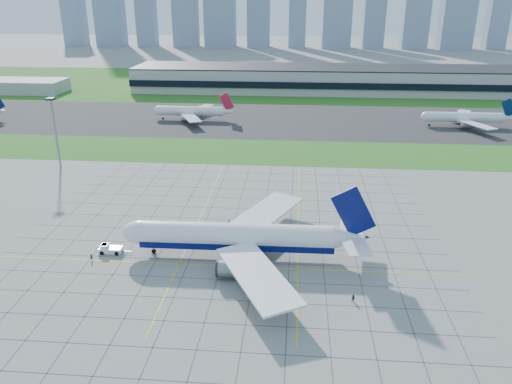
# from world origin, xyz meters

# --- Properties ---
(ground) EXTENTS (1400.00, 1400.00, 0.00)m
(ground) POSITION_xyz_m (0.00, 0.00, 0.00)
(ground) COLOR gray
(ground) RESTS_ON ground
(grass_median) EXTENTS (700.00, 35.00, 0.04)m
(grass_median) POSITION_xyz_m (0.00, 90.00, 0.02)
(grass_median) COLOR #36661D
(grass_median) RESTS_ON ground
(asphalt_taxiway) EXTENTS (700.00, 75.00, 0.04)m
(asphalt_taxiway) POSITION_xyz_m (0.00, 145.00, 0.03)
(asphalt_taxiway) COLOR #383838
(asphalt_taxiway) RESTS_ON ground
(grass_far) EXTENTS (700.00, 145.00, 0.04)m
(grass_far) POSITION_xyz_m (0.00, 255.00, 0.02)
(grass_far) COLOR #36661D
(grass_far) RESTS_ON ground
(apron_markings) EXTENTS (120.00, 130.00, 0.03)m
(apron_markings) POSITION_xyz_m (0.43, 11.09, 0.02)
(apron_markings) COLOR #474744
(apron_markings) RESTS_ON ground
(terminal) EXTENTS (260.00, 43.00, 15.80)m
(terminal) POSITION_xyz_m (40.00, 229.87, 7.89)
(terminal) COLOR #B7B7B2
(terminal) RESTS_ON ground
(service_block) EXTENTS (50.00, 25.00, 8.00)m
(service_block) POSITION_xyz_m (-160.00, 210.00, 4.00)
(service_block) COLOR #B7B7B2
(service_block) RESTS_ON ground
(light_mast) EXTENTS (2.50, 2.50, 25.60)m
(light_mast) POSITION_xyz_m (-70.00, 65.00, 16.18)
(light_mast) COLOR gray
(light_mast) RESTS_ON ground
(airliner) EXTENTS (60.73, 61.56, 19.12)m
(airliner) POSITION_xyz_m (3.64, 2.96, 5.23)
(airliner) COLOR white
(airliner) RESTS_ON ground
(pushback_tug) EXTENTS (8.15, 2.92, 2.26)m
(pushback_tug) POSITION_xyz_m (-28.33, 2.08, 1.01)
(pushback_tug) COLOR white
(pushback_tug) RESTS_ON ground
(crew_near) EXTENTS (0.75, 0.71, 1.72)m
(crew_near) POSITION_xyz_m (-31.33, -2.02, 0.86)
(crew_near) COLOR black
(crew_near) RESTS_ON ground
(crew_far) EXTENTS (1.06, 1.01, 1.72)m
(crew_far) POSITION_xyz_m (29.51, -14.47, 0.86)
(crew_far) COLOR black
(crew_far) RESTS_ON ground
(distant_jet_1) EXTENTS (38.65, 42.66, 14.08)m
(distant_jet_1) POSITION_xyz_m (-36.33, 142.62, 4.49)
(distant_jet_1) COLOR white
(distant_jet_1) RESTS_ON ground
(distant_jet_2) EXTENTS (41.38, 42.66, 14.08)m
(distant_jet_2) POSITION_xyz_m (97.39, 139.89, 4.49)
(distant_jet_2) COLOR white
(distant_jet_2) RESTS_ON ground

